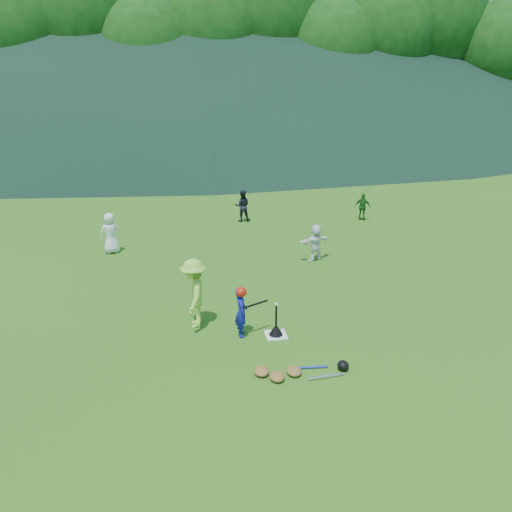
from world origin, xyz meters
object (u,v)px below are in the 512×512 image
at_px(home_plate, 276,335).
at_px(fielder_b, 242,206).
at_px(adult_coach, 194,293).
at_px(batter_child, 241,312).
at_px(fielder_a, 111,233).
at_px(fielder_c, 363,207).
at_px(batting_tee, 276,330).
at_px(equipment_pile, 294,371).
at_px(fielder_d, 316,243).

height_order(home_plate, fielder_b, fielder_b).
bearing_deg(adult_coach, home_plate, 73.82).
relative_size(batter_child, fielder_a, 0.86).
bearing_deg(batter_child, fielder_c, -35.38).
xyz_separation_m(home_plate, batter_child, (-0.73, 0.14, 0.54)).
xyz_separation_m(adult_coach, batting_tee, (1.67, -0.75, -0.65)).
height_order(fielder_b, equipment_pile, fielder_b).
xyz_separation_m(fielder_b, fielder_c, (4.49, -0.65, -0.07)).
bearing_deg(fielder_c, fielder_b, 26.70).
distance_m(fielder_a, fielder_b, 5.28).
height_order(home_plate, adult_coach, adult_coach).
distance_m(batter_child, equipment_pile, 1.87).
xyz_separation_m(adult_coach, fielder_b, (2.23, 7.96, -0.19)).
xyz_separation_m(fielder_d, equipment_pile, (-2.06, -5.73, -0.49)).
bearing_deg(equipment_pile, batter_child, 114.77).
relative_size(batting_tee, equipment_pile, 0.38).
bearing_deg(fielder_b, equipment_pile, 92.34).
height_order(batter_child, fielder_d, fielder_d).
xyz_separation_m(home_plate, fielder_a, (-3.95, 5.96, 0.62)).
relative_size(batter_child, fielder_d, 0.98).
bearing_deg(fielder_a, batter_child, 105.77).
height_order(adult_coach, fielder_d, adult_coach).
distance_m(batter_child, adult_coach, 1.15).
bearing_deg(equipment_pile, fielder_b, 87.05).
xyz_separation_m(adult_coach, fielder_c, (6.72, 7.31, -0.26)).
relative_size(fielder_a, equipment_pile, 0.71).
xyz_separation_m(fielder_a, fielder_b, (4.51, 2.74, -0.04)).
distance_m(home_plate, fielder_b, 8.74).
xyz_separation_m(batter_child, fielder_c, (5.78, 7.92, -0.03)).
bearing_deg(fielder_b, fielder_d, 114.25).
height_order(fielder_a, batting_tee, fielder_a).
bearing_deg(equipment_pile, adult_coach, 127.14).
distance_m(home_plate, adult_coach, 1.99).
relative_size(fielder_d, batting_tee, 1.64).
relative_size(home_plate, equipment_pile, 0.25).
xyz_separation_m(batting_tee, equipment_pile, (0.03, -1.50, -0.06)).
relative_size(fielder_b, equipment_pile, 0.66).
xyz_separation_m(fielder_a, equipment_pile, (3.98, -7.46, -0.57)).
distance_m(adult_coach, equipment_pile, 2.91).
distance_m(home_plate, fielder_c, 9.52).
relative_size(fielder_a, fielder_c, 1.22).
distance_m(batter_child, fielder_a, 6.66).
relative_size(fielder_a, fielder_d, 1.14).
bearing_deg(fielder_d, adult_coach, 24.39).
distance_m(fielder_d, batting_tee, 4.74).
relative_size(fielder_c, equipment_pile, 0.58).
bearing_deg(home_plate, batting_tee, 0.00).
bearing_deg(fielder_a, fielder_b, -161.93).
xyz_separation_m(home_plate, adult_coach, (-1.67, 0.75, 0.77)).
distance_m(fielder_a, equipment_pile, 8.48).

